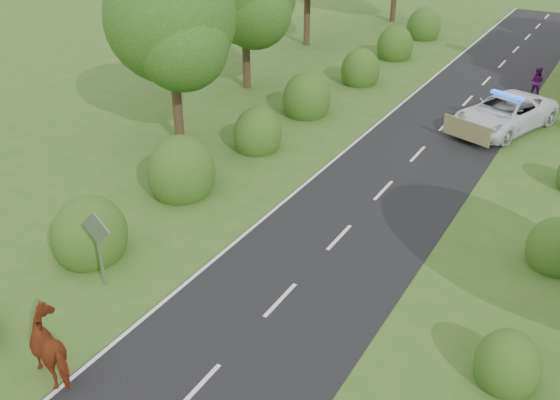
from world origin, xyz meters
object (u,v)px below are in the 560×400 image
Objects in this scene: pedestrian_purple at (536,82)px; police_van at (504,113)px; cow at (56,350)px; road_sign at (98,238)px.

police_van is at bearing 93.95° from pedestrian_purple.
cow is 0.31× the size of police_van.
road_sign is at bearing 80.11° from pedestrian_purple.
cow is 1.24× the size of pedestrian_purple.
pedestrian_purple reaches higher than cow.
police_van is (5.81, 22.08, 0.10)m from cow.
pedestrian_purple is (7.90, 24.64, -0.83)m from road_sign.
road_sign is at bearing -141.49° from cow.
police_van is 3.94× the size of pedestrian_purple.
road_sign is 1.24× the size of cow.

